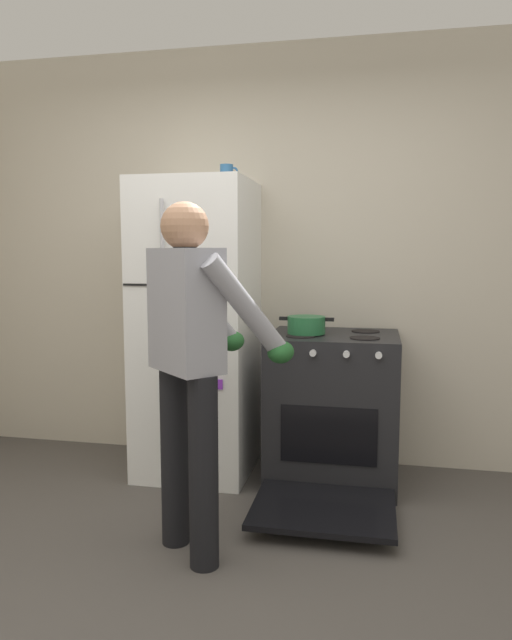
% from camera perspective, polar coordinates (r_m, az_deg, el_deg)
% --- Properties ---
extents(ground, '(8.00, 8.00, 0.00)m').
position_cam_1_polar(ground, '(2.44, -8.52, -27.92)').
color(ground, '#4C4742').
extents(kitchen_wall_back, '(6.00, 0.10, 2.70)m').
position_cam_1_polar(kitchen_wall_back, '(3.90, 1.05, 6.20)').
color(kitchen_wall_back, beige).
rests_on(kitchen_wall_back, ground).
extents(refrigerator, '(0.68, 0.72, 1.81)m').
position_cam_1_polar(refrigerator, '(3.65, -5.75, -0.84)').
color(refrigerator, white).
rests_on(refrigerator, ground).
extents(stove_range, '(0.76, 1.21, 0.90)m').
position_cam_1_polar(stove_range, '(3.57, 7.52, -8.72)').
color(stove_range, black).
rests_on(stove_range, ground).
extents(person_cook, '(0.66, 0.70, 1.60)m').
position_cam_1_polar(person_cook, '(2.61, -6.16, -2.82)').
color(person_cook, black).
rests_on(person_cook, ground).
extents(red_pot, '(0.32, 0.22, 0.10)m').
position_cam_1_polar(red_pot, '(3.45, 4.96, -0.48)').
color(red_pot, '#236638').
rests_on(red_pot, stove_range).
extents(coffee_mug, '(0.11, 0.08, 0.10)m').
position_cam_1_polar(coffee_mug, '(3.64, -2.86, 14.24)').
color(coffee_mug, '#2D6093').
rests_on(coffee_mug, refrigerator).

